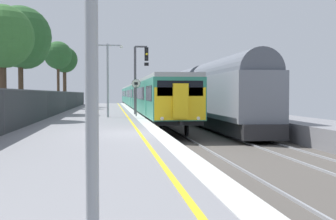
{
  "coord_description": "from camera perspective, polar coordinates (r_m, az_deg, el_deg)",
  "views": [
    {
      "loc": [
        -1.46,
        -17.17,
        1.54
      ],
      "look_at": [
        1.4,
        4.89,
        0.72
      ],
      "focal_mm": 47.29,
      "sensor_mm": 36.0,
      "label": 1
    }
  ],
  "objects": [
    {
      "name": "ground",
      "position": [
        17.78,
        6.02,
        -4.84
      ],
      "size": [
        17.4,
        110.0,
        1.21
      ],
      "color": "gray"
    },
    {
      "name": "commuter_train_at_platform",
      "position": [
        54.22,
        -3.63,
        1.81
      ],
      "size": [
        2.83,
        63.71,
        3.81
      ],
      "color": "#2D846B",
      "rests_on": "ground"
    },
    {
      "name": "freight_train_adjacent_track",
      "position": [
        36.27,
        4.65,
        2.28
      ],
      "size": [
        2.6,
        29.46,
        4.84
      ],
      "color": "#232326",
      "rests_on": "ground"
    },
    {
      "name": "signal_gantry",
      "position": [
        33.15,
        -3.8,
        4.95
      ],
      "size": [
        1.1,
        0.24,
        5.11
      ],
      "color": "#47474C",
      "rests_on": "ground"
    },
    {
      "name": "speed_limit_sign",
      "position": [
        30.12,
        -4.13,
        2.25
      ],
      "size": [
        0.59,
        0.08,
        2.53
      ],
      "color": "#59595B",
      "rests_on": "ground"
    },
    {
      "name": "platform_lamp_mid",
      "position": [
        29.27,
        -7.78,
        4.73
      ],
      "size": [
        2.0,
        0.2,
        4.81
      ],
      "color": "#93999E",
      "rests_on": "ground"
    },
    {
      "name": "platform_back_fence",
      "position": [
        17.64,
        -20.46,
        -0.06
      ],
      "size": [
        0.07,
        99.0,
        1.74
      ],
      "color": "#282B2D",
      "rests_on": "ground"
    },
    {
      "name": "background_tree_left",
      "position": [
        35.69,
        -18.32,
        8.59
      ],
      "size": [
        4.67,
        4.67,
        8.18
      ],
      "color": "#473323",
      "rests_on": "ground"
    },
    {
      "name": "background_tree_centre",
      "position": [
        53.72,
        -13.14,
        6.17
      ],
      "size": [
        3.06,
        3.06,
        7.09
      ],
      "color": "#473323",
      "rests_on": "ground"
    },
    {
      "name": "background_tree_right",
      "position": [
        27.55,
        -20.52,
        8.65
      ],
      "size": [
        3.68,
        3.68,
        6.71
      ],
      "color": "#473323",
      "rests_on": "ground"
    },
    {
      "name": "background_tree_back",
      "position": [
        47.98,
        -13.92,
        6.74
      ],
      "size": [
        2.9,
        2.91,
        7.02
      ],
      "color": "#473323",
      "rests_on": "ground"
    }
  ]
}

